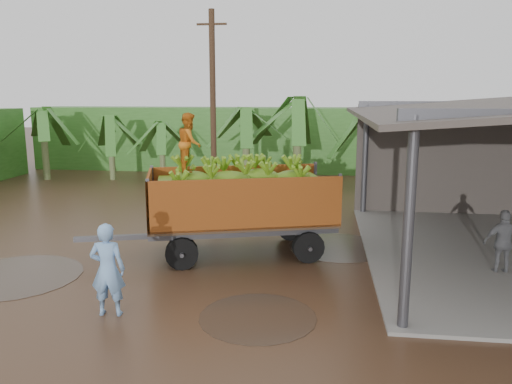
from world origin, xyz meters
TOP-DOWN VIEW (x-y plane):
  - ground at (0.00, 0.00)m, footprint 100.00×100.00m
  - hedge_north at (-2.00, 16.00)m, footprint 22.00×3.00m
  - banana_trailer at (1.54, 0.45)m, footprint 6.97×3.72m
  - man_blue at (-0.42, -3.78)m, footprint 0.74×0.53m
  - man_grey at (8.15, -0.39)m, footprint 0.97×0.43m
  - utility_pole at (-0.67, 7.36)m, footprint 1.20×0.24m
  - banana_plants at (-5.76, 6.18)m, footprint 24.55×20.44m

SIDE VIEW (x-z plane):
  - ground at x=0.00m, z-range 0.00..0.00m
  - man_grey at x=8.15m, z-range 0.00..1.63m
  - man_blue at x=-0.42m, z-range 0.00..1.89m
  - banana_trailer at x=1.54m, z-range -0.44..3.44m
  - hedge_north at x=-2.00m, z-range 0.00..3.60m
  - banana_plants at x=-5.76m, z-range -0.26..4.18m
  - utility_pole at x=-0.67m, z-range 0.06..7.68m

